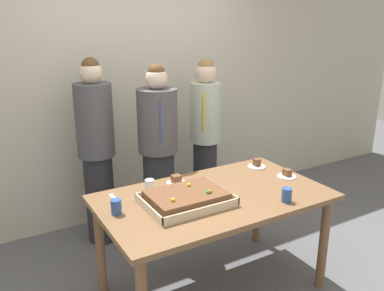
% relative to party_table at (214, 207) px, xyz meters
% --- Properties ---
extents(ground_plane, '(12.00, 12.00, 0.00)m').
position_rel_party_table_xyz_m(ground_plane, '(0.00, 0.00, -0.70)').
color(ground_plane, '#5B5B60').
extents(interior_back_panel, '(8.00, 0.12, 3.00)m').
position_rel_party_table_xyz_m(interior_back_panel, '(0.00, 1.60, 0.80)').
color(interior_back_panel, beige).
rests_on(interior_back_panel, ground_plane).
extents(party_table, '(1.65, 0.95, 0.80)m').
position_rel_party_table_xyz_m(party_table, '(0.00, 0.00, 0.00)').
color(party_table, brown).
rests_on(party_table, ground_plane).
extents(sheet_cake, '(0.58, 0.43, 0.11)m').
position_rel_party_table_xyz_m(sheet_cake, '(-0.24, -0.02, 0.14)').
color(sheet_cake, beige).
rests_on(sheet_cake, party_table).
extents(plated_slice_near_left, '(0.15, 0.15, 0.07)m').
position_rel_party_table_xyz_m(plated_slice_near_left, '(-0.14, 0.32, 0.12)').
color(plated_slice_near_left, white).
rests_on(plated_slice_near_left, party_table).
extents(plated_slice_near_right, '(0.15, 0.15, 0.07)m').
position_rel_party_table_xyz_m(plated_slice_near_right, '(0.63, 0.30, 0.12)').
color(plated_slice_near_right, white).
rests_on(plated_slice_near_right, party_table).
extents(plated_slice_far_left, '(0.15, 0.15, 0.06)m').
position_rel_party_table_xyz_m(plated_slice_far_left, '(0.70, -0.00, 0.12)').
color(plated_slice_far_left, white).
rests_on(plated_slice_far_left, party_table).
extents(drink_cup_nearest, '(0.07, 0.07, 0.10)m').
position_rel_party_table_xyz_m(drink_cup_nearest, '(-0.71, 0.08, 0.15)').
color(drink_cup_nearest, '#2D5199').
rests_on(drink_cup_nearest, party_table).
extents(drink_cup_middle, '(0.07, 0.07, 0.10)m').
position_rel_party_table_xyz_m(drink_cup_middle, '(0.38, -0.34, 0.15)').
color(drink_cup_middle, '#2D5199').
rests_on(drink_cup_middle, party_table).
extents(drink_cup_far_end, '(0.07, 0.07, 0.10)m').
position_rel_party_table_xyz_m(drink_cup_far_end, '(-0.38, 0.28, 0.15)').
color(drink_cup_far_end, white).
rests_on(drink_cup_far_end, party_table).
extents(cake_server_utensil, '(0.03, 0.20, 0.01)m').
position_rel_party_table_xyz_m(cake_server_utensil, '(-0.65, 0.28, 0.10)').
color(cake_server_utensil, silver).
rests_on(cake_server_utensil, party_table).
extents(person_serving_front, '(0.35, 0.35, 1.66)m').
position_rel_party_table_xyz_m(person_serving_front, '(-0.02, 0.88, 0.15)').
color(person_serving_front, '#28282D').
rests_on(person_serving_front, ground_plane).
extents(person_green_shirt_behind, '(0.31, 0.31, 1.65)m').
position_rel_party_table_xyz_m(person_green_shirt_behind, '(0.62, 1.12, 0.17)').
color(person_green_shirt_behind, '#28282D').
rests_on(person_green_shirt_behind, ground_plane).
extents(person_striped_tie_right, '(0.33, 0.33, 1.71)m').
position_rel_party_table_xyz_m(person_striped_tie_right, '(-0.50, 1.16, 0.19)').
color(person_striped_tie_right, '#28282D').
rests_on(person_striped_tie_right, ground_plane).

